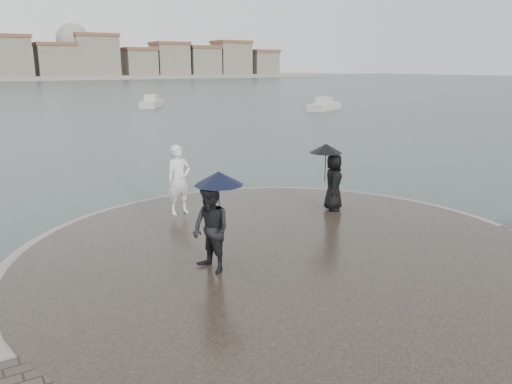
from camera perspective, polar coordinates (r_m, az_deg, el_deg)
ground at (r=9.27m, az=16.32°, el=-15.10°), size 400.00×400.00×0.00m
kerb_ring at (r=11.56m, az=3.41°, el=-7.57°), size 12.50×12.50×0.32m
quay_tip at (r=11.55m, az=3.41°, el=-7.48°), size 11.90×11.90×0.36m
statue at (r=14.16m, az=-8.79°, el=1.39°), size 0.74×0.51×1.96m
visitor_left at (r=10.08m, az=-4.99°, el=-3.02°), size 1.17×1.10×2.04m
visitor_right at (r=14.48m, az=8.65°, el=2.09°), size 1.18×1.05×1.95m
boats at (r=53.65m, az=-2.43°, el=9.94°), size 18.52×17.86×1.50m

